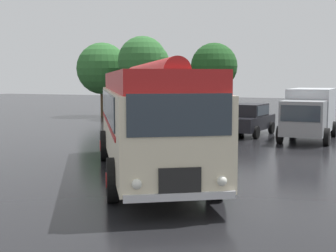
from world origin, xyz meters
TOP-DOWN VIEW (x-y plane):
  - ground_plane at (0.00, 0.00)m, footprint 120.00×120.00m
  - vintage_bus at (-0.19, 0.01)m, footprint 7.53×9.80m
  - car_near_left at (-2.36, 11.20)m, footprint 2.32×4.37m
  - car_mid_left at (0.21, 11.50)m, footprint 2.28×4.35m
  - box_van at (3.39, 11.08)m, footprint 2.41×5.80m
  - tree_far_left at (-13.42, 19.17)m, footprint 4.09×4.09m
  - tree_left_of_centre at (-9.28, 18.35)m, footprint 3.80×3.63m
  - tree_centre at (-4.31, 19.63)m, footprint 3.38×3.38m

SIDE VIEW (x-z plane):
  - ground_plane at x=0.00m, z-range 0.00..0.00m
  - car_near_left at x=-2.36m, z-range 0.02..1.68m
  - car_mid_left at x=0.21m, z-range 0.02..1.68m
  - box_van at x=3.39m, z-range 0.11..2.61m
  - vintage_bus at x=-0.19m, z-range 0.15..3.64m
  - tree_far_left at x=-13.42m, z-range 0.89..6.73m
  - tree_centre at x=-4.31m, z-range 1.12..6.70m
  - tree_left_of_centre at x=-9.28m, z-range 1.19..7.33m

